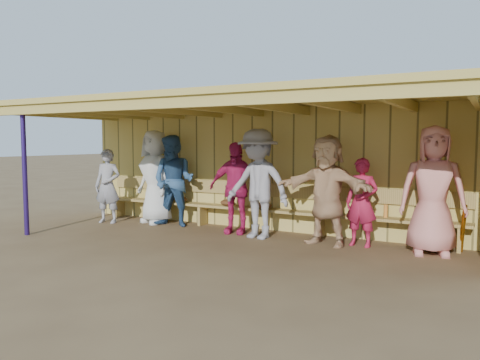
# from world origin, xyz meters

# --- Properties ---
(ground) EXTENTS (90.00, 90.00, 0.00)m
(ground) POSITION_xyz_m (0.00, 0.00, 0.00)
(ground) COLOR brown
(ground) RESTS_ON ground
(player_a) EXTENTS (0.65, 0.51, 1.59)m
(player_a) POSITION_xyz_m (-3.23, 0.32, 0.79)
(player_a) COLOR gray
(player_a) RESTS_ON ground
(player_b) EXTENTS (1.13, 0.92, 1.99)m
(player_b) POSITION_xyz_m (-2.31, 0.79, 0.99)
(player_b) COLOR silver
(player_b) RESTS_ON ground
(player_c) EXTENTS (1.00, 0.83, 1.88)m
(player_c) POSITION_xyz_m (-1.73, 0.66, 0.94)
(player_c) COLOR #2D517D
(player_c) RESTS_ON ground
(player_d) EXTENTS (1.08, 0.60, 1.74)m
(player_d) POSITION_xyz_m (-0.27, 0.64, 0.87)
(player_d) COLOR #C21F59
(player_d) RESTS_ON ground
(player_e) EXTENTS (1.35, 0.88, 1.97)m
(player_e) POSITION_xyz_m (0.32, 0.44, 0.99)
(player_e) COLOR gray
(player_e) RESTS_ON ground
(player_f) EXTENTS (1.80, 0.81, 1.87)m
(player_f) POSITION_xyz_m (1.58, 0.52, 0.93)
(player_f) COLOR tan
(player_f) RESTS_ON ground
(player_g) EXTENTS (0.57, 0.41, 1.48)m
(player_g) POSITION_xyz_m (2.13, 0.69, 0.74)
(player_g) COLOR #AA1B3D
(player_g) RESTS_ON ground
(player_h) EXTENTS (1.09, 0.83, 2.00)m
(player_h) POSITION_xyz_m (3.23, 0.65, 1.00)
(player_h) COLOR tan
(player_h) RESTS_ON ground
(dugout_structure) EXTENTS (8.80, 3.20, 2.50)m
(dugout_structure) POSITION_xyz_m (0.39, 0.69, 1.69)
(dugout_structure) COLOR tan
(dugout_structure) RESTS_ON ground
(bench) EXTENTS (7.60, 0.34, 0.93)m
(bench) POSITION_xyz_m (0.00, 1.12, 0.53)
(bench) COLOR #AA8E48
(bench) RESTS_ON ground
(dugout_equipment) EXTENTS (5.69, 0.62, 0.80)m
(dugout_equipment) POSITION_xyz_m (-0.01, 0.99, 0.49)
(dugout_equipment) COLOR orange
(dugout_equipment) RESTS_ON ground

